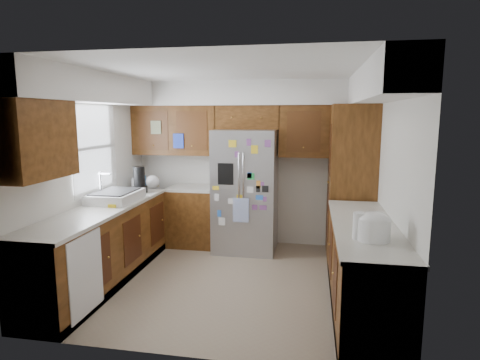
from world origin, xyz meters
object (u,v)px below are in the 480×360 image
rice_cooker (374,225)px  paper_towel (359,226)px  fridge (246,191)px  pantry (351,183)px

rice_cooker → paper_towel: bearing=175.7°
fridge → rice_cooker: size_ratio=6.03×
rice_cooker → fridge: bearing=124.1°
pantry → fridge: size_ratio=1.19×
pantry → rice_cooker: (-0.00, -2.16, -0.02)m
rice_cooker → pantry: bearing=90.0°
pantry → paper_towel: bearing=-93.2°
pantry → paper_towel: pantry is taller
pantry → rice_cooker: 2.16m
pantry → rice_cooker: pantry is taller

